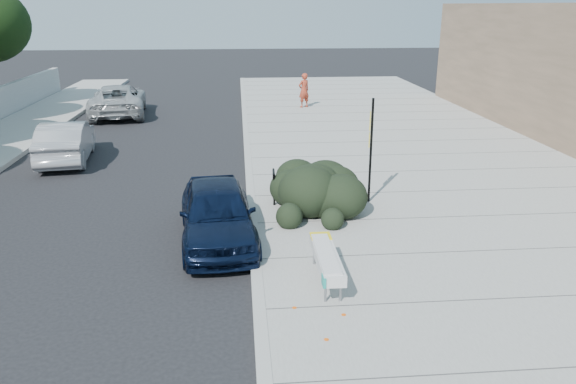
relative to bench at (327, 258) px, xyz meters
name	(u,v)px	position (x,y,z in m)	size (l,w,h in m)	color
ground	(256,266)	(-1.29, 1.08, -0.62)	(120.00, 120.00, 0.00)	black
sidewalk_near	(439,182)	(4.31, 6.08, -0.55)	(11.20, 50.00, 0.15)	gray
curb_near	(250,187)	(-1.29, 6.08, -0.54)	(0.22, 50.00, 0.17)	#9E9E99
bench	(327,258)	(0.00, 0.00, 0.00)	(0.41, 1.99, 0.60)	gray
bike_rack	(274,183)	(-0.69, 4.58, 0.03)	(0.07, 0.58, 0.84)	black
sign_post	(371,144)	(1.78, 4.37, 1.07)	(0.14, 0.31, 2.73)	black
hedge	(315,179)	(0.37, 4.32, 0.20)	(1.80, 3.60, 1.35)	black
sedan_navy	(217,213)	(-2.09, 2.42, 0.06)	(1.62, 4.02, 1.37)	black
wagon_silver	(66,141)	(-7.42, 9.79, 0.06)	(1.45, 4.17, 1.37)	#A3A4A8
suv_silver	(118,100)	(-7.32, 18.17, 0.12)	(2.46, 5.33, 1.48)	#A9ADAF
pedestrian	(304,90)	(1.73, 18.80, 0.38)	(0.62, 0.41, 1.70)	#9B3522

